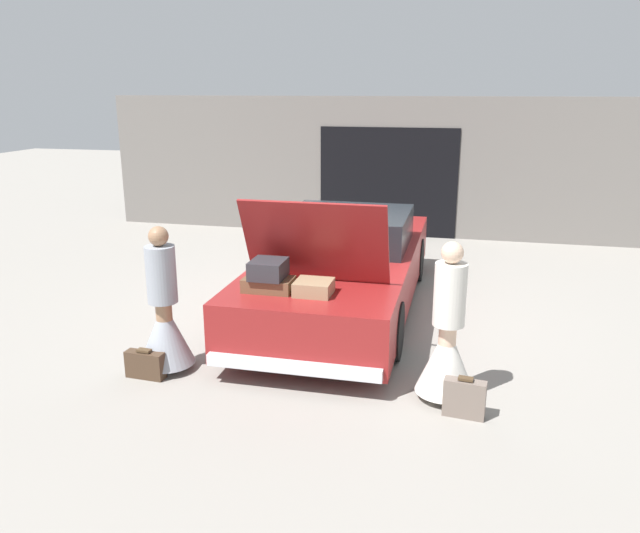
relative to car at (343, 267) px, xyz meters
name	(u,v)px	position (x,y,z in m)	size (l,w,h in m)	color
ground_plane	(343,308)	(0.00, -0.01, -0.60)	(40.00, 40.00, 0.00)	gray
garage_wall_back	(388,168)	(0.00, 4.67, 0.79)	(12.00, 0.14, 2.80)	slate
car	(343,267)	(0.00, 0.00, 0.00)	(1.93, 5.15, 1.81)	maroon
person_left	(165,320)	(-1.48, -2.36, -0.03)	(0.60, 0.60, 1.59)	#997051
person_right	(447,345)	(1.48, -2.34, -0.03)	(0.58, 0.58, 1.59)	beige
suitcase_beside_left_person	(145,365)	(-1.60, -2.61, -0.45)	(0.43, 0.16, 0.32)	#473323
suitcase_beside_right_person	(464,398)	(1.67, -2.67, -0.42)	(0.40, 0.17, 0.39)	#75665B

